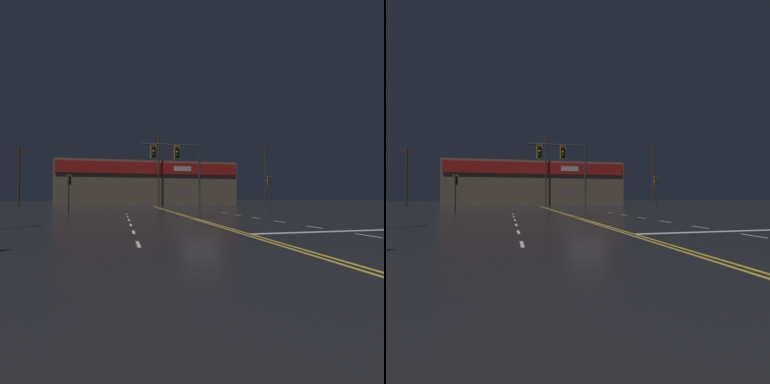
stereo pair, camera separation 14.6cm
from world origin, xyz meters
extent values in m
plane|color=black|center=(0.00, 0.00, 0.00)|extent=(200.00, 200.00, 0.00)
cube|color=gold|center=(-0.15, 0.00, 0.00)|extent=(0.12, 60.00, 0.01)
cube|color=gold|center=(0.15, 0.00, 0.00)|extent=(0.12, 60.00, 0.01)
cube|color=silver|center=(-4.79, -9.00, 0.00)|extent=(0.12, 1.40, 0.01)
cube|color=silver|center=(-4.79, -5.40, 0.00)|extent=(0.12, 1.40, 0.01)
cube|color=silver|center=(-4.79, -1.80, 0.00)|extent=(0.12, 1.40, 0.01)
cube|color=silver|center=(-4.79, 1.80, 0.00)|extent=(0.12, 1.40, 0.01)
cube|color=silver|center=(-4.79, 5.40, 0.00)|extent=(0.12, 1.40, 0.01)
cube|color=silver|center=(-4.79, 9.00, 0.00)|extent=(0.12, 1.40, 0.01)
cube|color=silver|center=(4.79, -9.00, 0.00)|extent=(0.12, 1.40, 0.01)
cube|color=silver|center=(4.79, -5.40, 0.00)|extent=(0.12, 1.40, 0.01)
cube|color=silver|center=(4.79, -1.80, 0.00)|extent=(0.12, 1.40, 0.01)
cube|color=silver|center=(4.79, 1.80, 0.00)|extent=(0.12, 1.40, 0.01)
cube|color=silver|center=(4.79, 5.40, 0.00)|extent=(0.12, 1.40, 0.01)
cube|color=silver|center=(4.79, 9.00, 0.00)|extent=(0.12, 1.40, 0.01)
cube|color=silver|center=(4.79, -7.34, 0.00)|extent=(9.20, 0.40, 0.01)
cylinder|color=#38383D|center=(0.39, 2.13, 2.85)|extent=(0.14, 0.14, 5.71)
cylinder|color=#38383D|center=(-1.77, 2.13, 5.46)|extent=(4.32, 0.10, 0.10)
cube|color=black|center=(-1.34, 2.13, 4.92)|extent=(0.28, 0.24, 0.84)
cube|color=gold|center=(-1.34, 2.13, 4.92)|extent=(0.42, 0.08, 0.99)
sphere|color=#500705|center=(-1.34, 1.97, 5.17)|extent=(0.17, 0.17, 0.17)
sphere|color=orange|center=(-1.34, 1.97, 4.92)|extent=(0.17, 0.17, 0.17)
sphere|color=#084513|center=(-1.34, 1.97, 4.67)|extent=(0.17, 0.17, 0.17)
cube|color=black|center=(-3.07, 2.13, 4.92)|extent=(0.28, 0.24, 0.84)
cube|color=gold|center=(-3.07, 2.13, 4.92)|extent=(0.42, 0.08, 0.99)
sphere|color=#500705|center=(-3.07, 1.97, 5.17)|extent=(0.17, 0.17, 0.17)
sphere|color=orange|center=(-3.07, 1.97, 4.92)|extent=(0.17, 0.17, 0.17)
sphere|color=#084513|center=(-3.07, 1.97, 4.67)|extent=(0.17, 0.17, 0.17)
cylinder|color=#38383D|center=(-10.17, 10.99, 1.87)|extent=(0.13, 0.13, 3.73)
cube|color=black|center=(-10.17, 11.17, 3.26)|extent=(0.28, 0.24, 0.84)
cube|color=gold|center=(-10.17, 11.17, 3.26)|extent=(0.42, 0.08, 0.99)
sphere|color=#500705|center=(-10.17, 11.01, 3.52)|extent=(0.17, 0.17, 0.17)
sphere|color=orange|center=(-10.17, 11.01, 3.26)|extent=(0.17, 0.17, 0.17)
sphere|color=#084513|center=(-10.17, 11.01, 3.01)|extent=(0.17, 0.17, 0.17)
cylinder|color=#38383D|center=(10.96, 11.05, 1.95)|extent=(0.13, 0.13, 3.91)
cube|color=black|center=(10.96, 11.23, 3.44)|extent=(0.28, 0.24, 0.84)
cube|color=gold|center=(10.96, 11.23, 3.44)|extent=(0.42, 0.08, 0.99)
sphere|color=#500705|center=(10.96, 11.07, 3.69)|extent=(0.17, 0.17, 0.17)
sphere|color=orange|center=(10.96, 11.07, 3.44)|extent=(0.17, 0.17, 0.17)
sphere|color=#084513|center=(10.96, 11.07, 3.18)|extent=(0.17, 0.17, 0.17)
cube|color=#7A6651|center=(0.00, 38.64, 4.05)|extent=(32.31, 10.00, 8.10)
cube|color=red|center=(0.00, 33.54, 6.68)|extent=(31.66, 0.20, 2.02)
cube|color=white|center=(5.65, 33.49, 6.68)|extent=(3.20, 0.16, 0.90)
cylinder|color=#4C3828|center=(-20.95, 32.84, 4.71)|extent=(0.26, 0.26, 9.42)
cube|color=#4C3828|center=(-20.95, 32.84, 8.82)|extent=(2.20, 0.12, 0.12)
cylinder|color=#4C3828|center=(1.22, 32.84, 6.40)|extent=(0.26, 0.26, 12.81)
cube|color=#4C3828|center=(1.22, 32.84, 12.21)|extent=(2.20, 0.12, 0.12)
cylinder|color=#4C3828|center=(21.67, 32.84, 5.63)|extent=(0.26, 0.26, 11.27)
cube|color=#4C3828|center=(21.67, 32.84, 10.67)|extent=(2.20, 0.12, 0.12)
camera|label=1|loc=(-5.42, -19.53, 1.66)|focal=28.00mm
camera|label=2|loc=(-5.28, -19.56, 1.66)|focal=28.00mm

